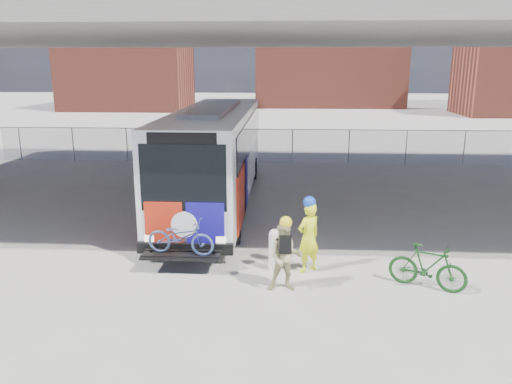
# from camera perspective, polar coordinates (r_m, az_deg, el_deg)

# --- Properties ---
(ground) EXTENTS (160.00, 160.00, 0.00)m
(ground) POSITION_cam_1_polar(r_m,az_deg,el_deg) (15.38, 0.94, -5.21)
(ground) COLOR #9E9991
(ground) RESTS_ON ground
(bus) EXTENTS (2.67, 13.00, 3.69)m
(bus) POSITION_cam_1_polar(r_m,az_deg,el_deg) (18.76, -4.67, 4.98)
(bus) COLOR silver
(bus) RESTS_ON ground
(overpass) EXTENTS (40.00, 16.00, 7.95)m
(overpass) POSITION_cam_1_polar(r_m,az_deg,el_deg) (18.54, 1.58, 18.66)
(overpass) COLOR #605E59
(overpass) RESTS_ON ground
(chainlink_fence) EXTENTS (30.00, 0.06, 30.00)m
(chainlink_fence) POSITION_cam_1_polar(r_m,az_deg,el_deg) (26.75, 2.04, 6.34)
(chainlink_fence) COLOR gray
(chainlink_fence) RESTS_ON ground
(brick_buildings) EXTENTS (54.00, 22.00, 12.00)m
(brick_buildings) POSITION_cam_1_polar(r_m,az_deg,el_deg) (62.71, 4.04, 14.58)
(brick_buildings) COLOR brown
(brick_buildings) RESTS_ON ground
(smokestack) EXTENTS (2.20, 2.20, 25.00)m
(smokestack) POSITION_cam_1_polar(r_m,az_deg,el_deg) (71.15, 15.08, 19.83)
(smokestack) COLOR brown
(smokestack) RESTS_ON ground
(bollard) EXTENTS (0.29, 0.29, 1.10)m
(bollard) POSITION_cam_1_polar(r_m,az_deg,el_deg) (12.85, 2.12, -6.44)
(bollard) COLOR white
(bollard) RESTS_ON ground
(cyclist_hivis) EXTENTS (0.79, 0.74, 1.99)m
(cyclist_hivis) POSITION_cam_1_polar(r_m,az_deg,el_deg) (12.74, 6.03, -4.95)
(cyclist_hivis) COLOR #EEFD1A
(cyclist_hivis) RESTS_ON ground
(cyclist_tan) EXTENTS (0.83, 0.65, 1.82)m
(cyclist_tan) POSITION_cam_1_polar(r_m,az_deg,el_deg) (11.66, 3.38, -7.29)
(cyclist_tan) COLOR tan
(cyclist_tan) RESTS_ON ground
(bike_parked) EXTENTS (1.85, 1.24, 1.09)m
(bike_parked) POSITION_cam_1_polar(r_m,az_deg,el_deg) (12.52, 19.01, -8.07)
(bike_parked) COLOR #133D15
(bike_parked) RESTS_ON ground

